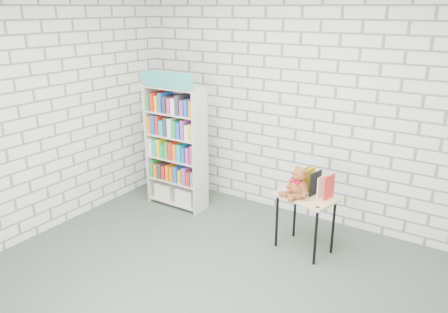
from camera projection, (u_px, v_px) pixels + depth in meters
The scene contains 6 objects.
ground at pixel (203, 289), 4.15m from camera, with size 4.50×4.50×0.00m, color #414D41.
room_shell at pixel (199, 104), 3.57m from camera, with size 4.52×4.02×2.81m.
bookshelf at pixel (176, 146), 5.67m from camera, with size 0.80×0.31×1.80m.
display_table at pixel (306, 203), 4.65m from camera, with size 0.68×0.54×0.65m.
table_books at pixel (313, 182), 4.64m from camera, with size 0.45×0.27×0.25m.
teddy_bear at pixel (297, 185), 4.56m from camera, with size 0.31×0.29×0.33m.
Camera 1 is at (2.08, -2.84, 2.54)m, focal length 35.00 mm.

